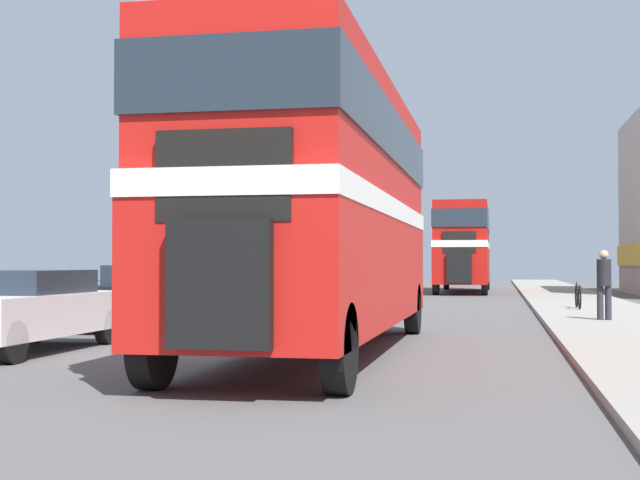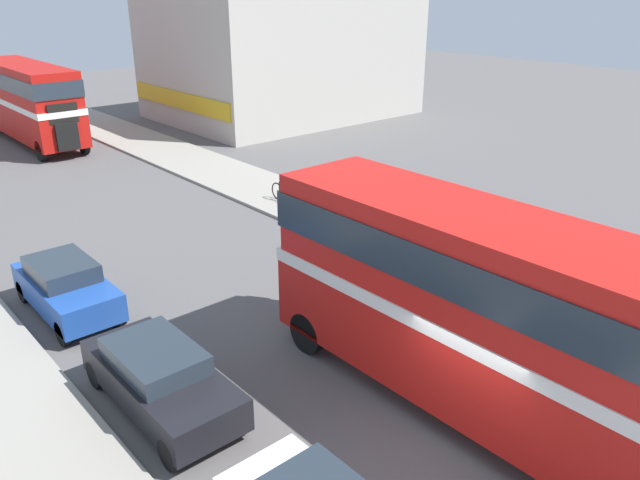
# 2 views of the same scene
# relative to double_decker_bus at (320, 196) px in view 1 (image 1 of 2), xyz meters

# --- Properties ---
(ground_plane) EXTENTS (120.00, 120.00, 0.00)m
(ground_plane) POSITION_rel_double_decker_bus_xyz_m (-1.07, -0.27, -2.59)
(ground_plane) COLOR #565454
(double_decker_bus) EXTENTS (2.53, 10.80, 4.37)m
(double_decker_bus) POSITION_rel_double_decker_bus_xyz_m (0.00, 0.00, 0.00)
(double_decker_bus) COLOR red
(double_decker_bus) RESTS_ON ground_plane
(bus_distant) EXTENTS (2.51, 10.58, 4.35)m
(bus_distant) POSITION_rel_double_decker_bus_xyz_m (1.17, 31.15, -0.01)
(bus_distant) COLOR #B2140F
(bus_distant) RESTS_ON ground_plane
(car_parked_near) EXTENTS (1.66, 4.14, 1.36)m
(car_parked_near) POSITION_rel_double_decker_bus_xyz_m (-4.87, -0.72, -1.87)
(car_parked_near) COLOR white
(car_parked_near) RESTS_ON ground_plane
(car_parked_mid) EXTENTS (1.71, 4.28, 1.43)m
(car_parked_mid) POSITION_rel_double_decker_bus_xyz_m (-4.87, 4.71, -1.84)
(car_parked_mid) COLOR black
(car_parked_mid) RESTS_ON ground_plane
(car_parked_far) EXTENTS (1.66, 3.93, 1.52)m
(car_parked_far) POSITION_rel_double_decker_bus_xyz_m (-4.81, 10.17, -1.81)
(car_parked_far) COLOR #1E479E
(car_parked_far) RESTS_ON ground_plane
(pedestrian_walking) EXTENTS (0.34, 0.34, 1.67)m
(pedestrian_walking) POSITION_rel_double_decker_bus_xyz_m (5.36, 7.94, -1.53)
(pedestrian_walking) COLOR #282833
(pedestrian_walking) RESTS_ON sidewalk_right
(bicycle_on_pavement) EXTENTS (0.05, 1.76, 0.78)m
(bicycle_on_pavement) POSITION_rel_double_decker_bus_xyz_m (5.22, 13.36, -2.11)
(bicycle_on_pavement) COLOR black
(bicycle_on_pavement) RESTS_ON sidewalk_right
(church_tower) EXTENTS (4.38, 4.38, 29.08)m
(church_tower) POSITION_rel_double_decker_bus_xyz_m (-19.09, 43.94, 12.27)
(church_tower) COLOR gray
(church_tower) RESTS_ON ground_plane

